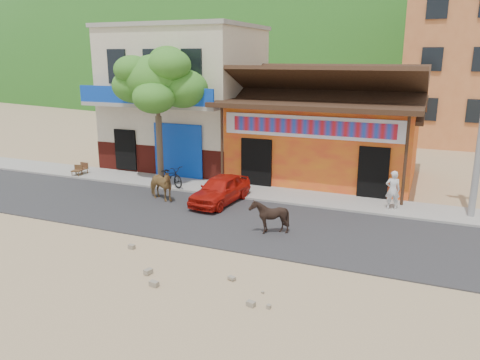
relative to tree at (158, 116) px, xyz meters
The scene contains 15 objects.
ground 8.03m from the tree, 51.58° to the right, with size 120.00×120.00×0.00m, color #9E825B.
road 6.45m from the tree, 35.66° to the right, with size 60.00×5.00×0.04m, color #28282B.
sidewalk 5.53m from the tree, ahead, with size 60.00×2.00×0.12m, color gray.
dance_club 7.93m from the tree, 32.47° to the left, with size 8.00×6.00×3.60m, color orange.
cafe_building 4.31m from the tree, 102.09° to the left, with size 7.00×6.00×7.00m, color beige.
apartment_front 22.90m from the tree, 53.23° to the left, with size 9.00×9.00×12.00m, color #CC723F.
hillside 64.97m from the tree, 85.90° to the left, with size 100.00×40.00×24.00m, color #194C14.
tree is the anchor object (origin of this frame).
cow_tan 3.55m from the tree, 59.27° to the right, with size 0.68×1.50×1.27m, color olive.
cow_dark 8.08m from the tree, 31.21° to the right, with size 0.93×1.05×1.15m, color black.
red_car 4.79m from the tree, 23.57° to the right, with size 1.31×3.25×1.11m, color #B3150C.
scooter 2.68m from the tree, 28.07° to the right, with size 0.61×1.75×0.92m, color black.
pedestrian 10.33m from the tree, ahead, with size 0.53×0.35×1.46m, color silver.
cafe_chair_left 5.07m from the tree, behind, with size 0.46×0.46×0.99m, color #4D2E19, non-canonical shape.
cafe_chair_right 5.11m from the tree, behind, with size 0.42×0.42×0.90m, color #512B1B, non-canonical shape.
Camera 1 is at (6.61, -11.88, 5.66)m, focal length 35.00 mm.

